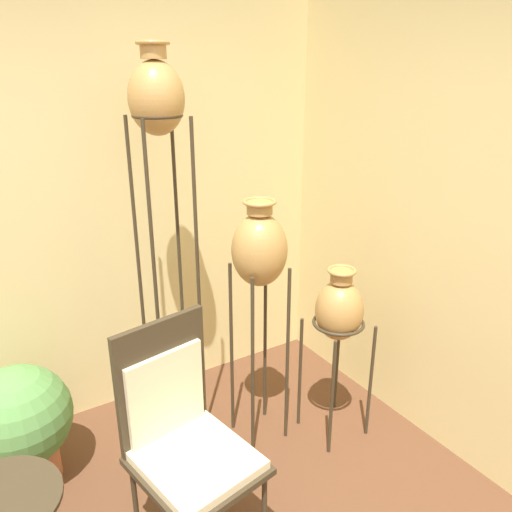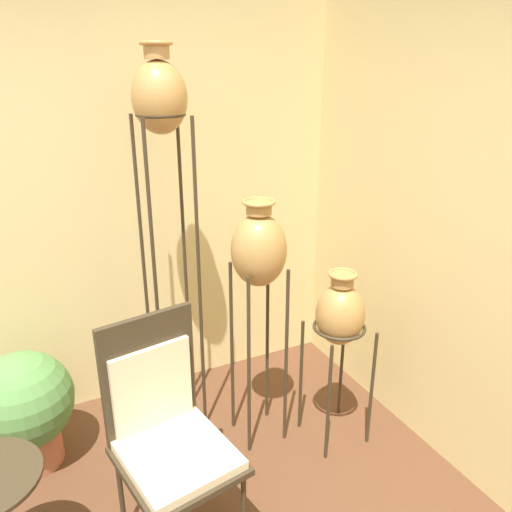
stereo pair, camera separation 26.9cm
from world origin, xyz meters
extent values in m
cube|color=beige|center=(0.00, 1.96, 1.35)|extent=(7.85, 0.06, 2.70)
cylinder|color=#382D1E|center=(0.55, 1.36, 0.94)|extent=(0.02, 0.02, 1.87)
cylinder|color=#382D1E|center=(0.80, 1.36, 0.94)|extent=(0.02, 0.02, 1.87)
cylinder|color=#382D1E|center=(0.55, 1.61, 0.94)|extent=(0.02, 0.02, 1.87)
cylinder|color=#382D1E|center=(0.80, 1.61, 0.94)|extent=(0.02, 0.02, 1.87)
torus|color=#382D1E|center=(0.67, 1.48, 1.87)|extent=(0.25, 0.25, 0.02)
ellipsoid|color=#B28447|center=(0.67, 1.48, 1.96)|extent=(0.28, 0.28, 0.36)
cylinder|color=#B28447|center=(0.67, 1.48, 2.17)|extent=(0.13, 0.13, 0.07)
torus|color=#B28447|center=(0.67, 1.48, 2.21)|extent=(0.16, 0.16, 0.02)
cylinder|color=#382D1E|center=(0.95, 1.04, 0.55)|extent=(0.02, 0.02, 1.10)
cylinder|color=#382D1E|center=(1.19, 1.04, 0.55)|extent=(0.02, 0.02, 1.10)
cylinder|color=#382D1E|center=(0.95, 1.27, 0.55)|extent=(0.02, 0.02, 1.10)
cylinder|color=#382D1E|center=(1.19, 1.27, 0.55)|extent=(0.02, 0.02, 1.10)
torus|color=#382D1E|center=(1.07, 1.16, 1.10)|extent=(0.24, 0.24, 0.02)
ellipsoid|color=#B28447|center=(1.07, 1.16, 1.19)|extent=(0.30, 0.30, 0.40)
cylinder|color=#B28447|center=(1.07, 1.16, 1.42)|extent=(0.14, 0.14, 0.06)
torus|color=#B28447|center=(1.07, 1.16, 1.45)|extent=(0.18, 0.18, 0.02)
cylinder|color=#382D1E|center=(1.32, 0.80, 0.37)|extent=(0.02, 0.02, 0.74)
cylinder|color=#382D1E|center=(1.61, 0.80, 0.37)|extent=(0.02, 0.02, 0.74)
cylinder|color=#382D1E|center=(1.32, 1.09, 0.37)|extent=(0.02, 0.02, 0.74)
cylinder|color=#382D1E|center=(1.61, 1.09, 0.37)|extent=(0.02, 0.02, 0.74)
torus|color=#382D1E|center=(1.47, 0.94, 0.74)|extent=(0.30, 0.30, 0.02)
ellipsoid|color=#B28447|center=(1.47, 0.94, 0.81)|extent=(0.27, 0.27, 0.35)
cylinder|color=#B28447|center=(1.47, 0.94, 1.02)|extent=(0.12, 0.12, 0.07)
torus|color=#B28447|center=(1.47, 0.94, 1.06)|extent=(0.16, 0.16, 0.02)
cylinder|color=#382D1E|center=(0.18, 0.80, 0.23)|extent=(0.02, 0.02, 0.47)
cylinder|color=#382D1E|center=(0.57, 0.87, 0.23)|extent=(0.02, 0.02, 0.47)
cube|color=#382D1E|center=(0.41, 0.63, 0.48)|extent=(0.55, 0.58, 0.03)
cube|color=beige|center=(0.41, 0.63, 0.52)|extent=(0.51, 0.53, 0.04)
cube|color=#382D1E|center=(0.37, 0.86, 0.80)|extent=(0.44, 0.11, 0.60)
cube|color=beige|center=(0.38, 0.83, 0.74)|extent=(0.38, 0.09, 0.42)
cylinder|color=#B26647|center=(-0.18, 1.49, 0.11)|extent=(0.32, 0.32, 0.22)
torus|color=#B26647|center=(-0.18, 1.49, 0.22)|extent=(0.35, 0.35, 0.02)
sphere|color=#568E47|center=(-0.18, 1.49, 0.41)|extent=(0.53, 0.53, 0.53)
camera|label=1|loc=(-0.27, -0.94, 2.10)|focal=35.00mm
camera|label=2|loc=(-0.04, -1.07, 2.10)|focal=35.00mm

